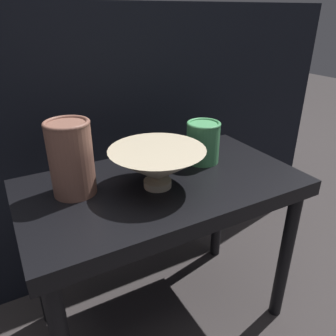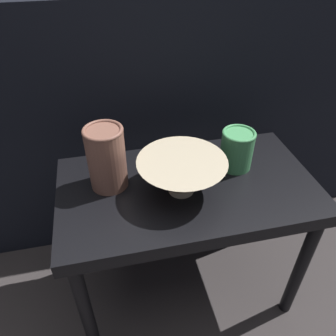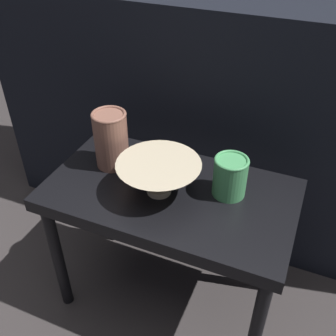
{
  "view_description": "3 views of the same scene",
  "coord_description": "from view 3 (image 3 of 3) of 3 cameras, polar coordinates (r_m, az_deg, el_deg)",
  "views": [
    {
      "loc": [
        -0.34,
        -0.64,
        0.86
      ],
      "look_at": [
        -0.01,
        -0.05,
        0.53
      ],
      "focal_mm": 35.0,
      "sensor_mm": 36.0,
      "label": 1
    },
    {
      "loc": [
        -0.2,
        -0.64,
        1.05
      ],
      "look_at": [
        -0.06,
        -0.02,
        0.55
      ],
      "focal_mm": 35.0,
      "sensor_mm": 36.0,
      "label": 2
    },
    {
      "loc": [
        0.32,
        -0.77,
        1.18
      ],
      "look_at": [
        0.01,
        -0.04,
        0.58
      ],
      "focal_mm": 42.0,
      "sensor_mm": 36.0,
      "label": 3
    }
  ],
  "objects": [
    {
      "name": "ground_plane",
      "position": [
        1.45,
        0.22,
        -17.74
      ],
      "size": [
        8.0,
        8.0,
        0.0
      ],
      "primitive_type": "plane",
      "color": "#383333"
    },
    {
      "name": "table",
      "position": [
        1.13,
        0.27,
        -5.52
      ],
      "size": [
        0.7,
        0.39,
        0.47
      ],
      "color": "black",
      "rests_on": "ground_plane"
    },
    {
      "name": "couch_backdrop",
      "position": [
        1.54,
        8.11,
        7.86
      ],
      "size": [
        1.68,
        0.5,
        0.88
      ],
      "color": "black",
      "rests_on": "ground_plane"
    },
    {
      "name": "bowl",
      "position": [
        1.05,
        -1.34,
        -1.14
      ],
      "size": [
        0.23,
        0.23,
        0.1
      ],
      "color": "#C1B293",
      "rests_on": "table"
    },
    {
      "name": "vase_textured_left",
      "position": [
        1.15,
        -8.27,
        4.22
      ],
      "size": [
        0.1,
        0.1,
        0.17
      ],
      "color": "brown",
      "rests_on": "table"
    },
    {
      "name": "vase_colorful_right",
      "position": [
        1.06,
        9.0,
        -1.14
      ],
      "size": [
        0.09,
        0.09,
        0.11
      ],
      "color": "#47995B",
      "rests_on": "table"
    }
  ]
}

